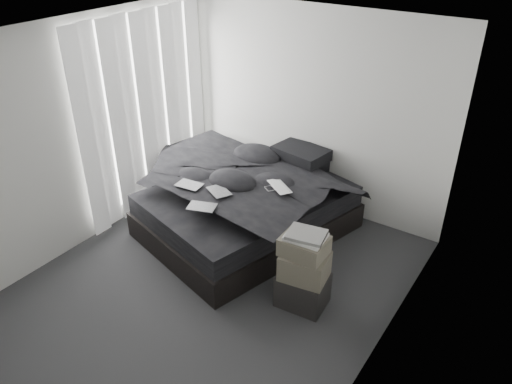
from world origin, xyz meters
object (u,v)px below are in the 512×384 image
Objects in this scene: side_stand at (187,173)px; box_lower at (303,290)px; bed at (247,220)px; laptop at (275,182)px.

box_lower is at bearing -23.21° from side_stand.
bed is 6.24× the size of laptop.
side_stand is at bearing -157.96° from laptop.
box_lower is (2.41, -1.03, -0.18)m from side_stand.
bed is at bearing 147.70° from box_lower.
side_stand is at bearing 156.79° from box_lower.
side_stand is 1.50× the size of box_lower.
bed is 1.45m from box_lower.
laptop reaches higher than side_stand.
laptop reaches higher than box_lower.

